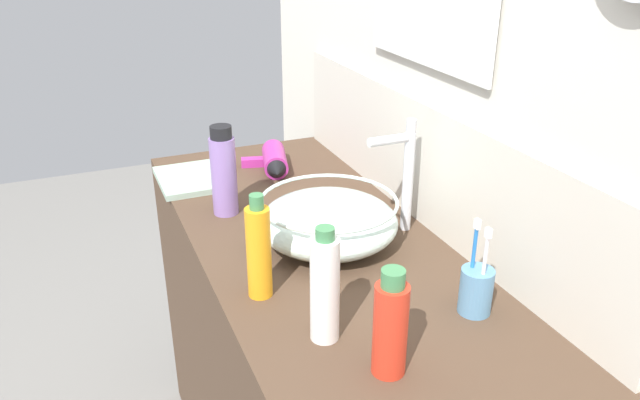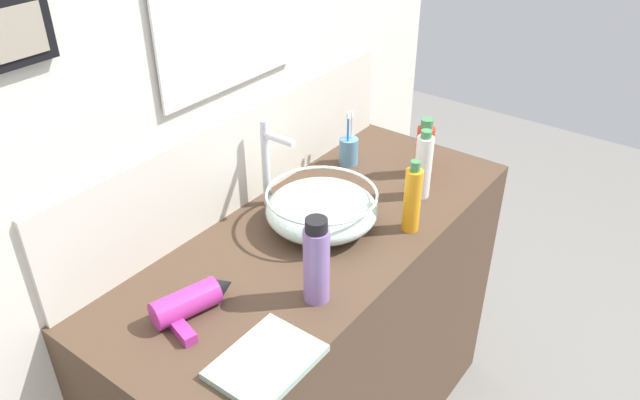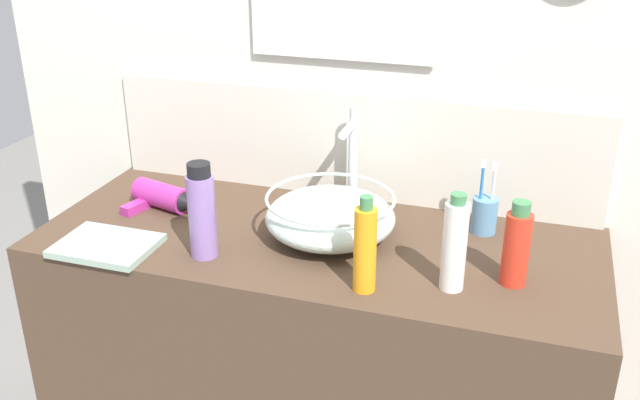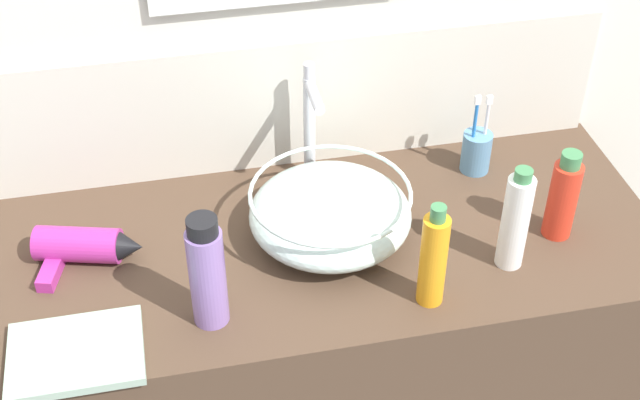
# 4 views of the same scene
# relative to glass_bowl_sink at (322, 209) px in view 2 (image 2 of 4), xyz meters

# --- Properties ---
(vanity_counter) EXTENTS (1.32, 0.54, 0.89)m
(vanity_counter) POSITION_rel_glass_bowl_sink_xyz_m (-0.03, -0.01, -0.50)
(vanity_counter) COLOR #4C3828
(vanity_counter) RESTS_ON ground
(back_panel) EXTENTS (1.98, 0.10, 2.32)m
(back_panel) POSITION_rel_glass_bowl_sink_xyz_m (-0.03, 0.29, 0.22)
(back_panel) COLOR silver
(back_panel) RESTS_ON ground
(glass_bowl_sink) EXTENTS (0.30, 0.30, 0.11)m
(glass_bowl_sink) POSITION_rel_glass_bowl_sink_xyz_m (0.00, 0.00, 0.00)
(glass_bowl_sink) COLOR silver
(glass_bowl_sink) RESTS_ON vanity_counter
(faucet) EXTENTS (0.02, 0.11, 0.26)m
(faucet) POSITION_rel_glass_bowl_sink_xyz_m (0.00, 0.18, 0.09)
(faucet) COLOR silver
(faucet) RESTS_ON vanity_counter
(hair_drier) EXTENTS (0.21, 0.14, 0.07)m
(hair_drier) POSITION_rel_glass_bowl_sink_xyz_m (-0.45, 0.03, -0.03)
(hair_drier) COLOR #B22D8C
(hair_drier) RESTS_ON vanity_counter
(toothbrush_cup) EXTENTS (0.06, 0.06, 0.18)m
(toothbrush_cup) POSITION_rel_glass_bowl_sink_xyz_m (0.34, 0.14, -0.01)
(toothbrush_cup) COLOR #598CB2
(toothbrush_cup) RESTS_ON vanity_counter
(soap_dispenser) EXTENTS (0.05, 0.05, 0.21)m
(soap_dispenser) POSITION_rel_glass_bowl_sink_xyz_m (0.30, -0.14, 0.04)
(soap_dispenser) COLOR white
(soap_dispenser) RESTS_ON vanity_counter
(shampoo_bottle) EXTENTS (0.06, 0.06, 0.22)m
(shampoo_bottle) POSITION_rel_glass_bowl_sink_xyz_m (-0.24, -0.17, 0.05)
(shampoo_bottle) COLOR #8C6BB2
(shampoo_bottle) RESTS_ON vanity_counter
(spray_bottle) EXTENTS (0.05, 0.05, 0.21)m
(spray_bottle) POSITION_rel_glass_bowl_sink_xyz_m (0.13, -0.20, 0.04)
(spray_bottle) COLOR orange
(spray_bottle) RESTS_ON vanity_counter
(lotion_bottle) EXTENTS (0.05, 0.05, 0.19)m
(lotion_bottle) POSITION_rel_glass_bowl_sink_xyz_m (0.42, -0.08, 0.03)
(lotion_bottle) COLOR red
(lotion_bottle) RESTS_ON vanity_counter
(hand_towel) EXTENTS (0.22, 0.17, 0.02)m
(hand_towel) POSITION_rel_glass_bowl_sink_xyz_m (-0.47, -0.21, -0.05)
(hand_towel) COLOR #99B29E
(hand_towel) RESTS_ON vanity_counter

